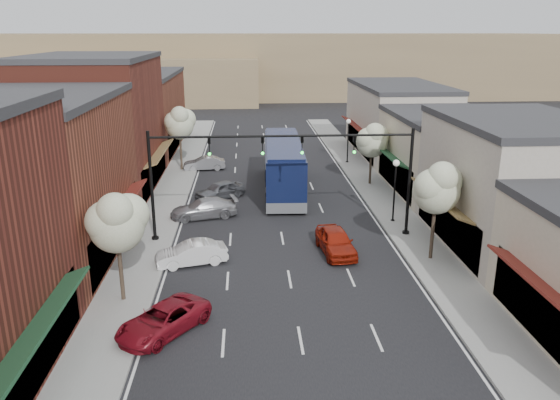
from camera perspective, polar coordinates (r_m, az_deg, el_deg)
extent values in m
plane|color=black|center=(27.60, 1.34, -10.07)|extent=(160.00, 160.00, 0.00)
cube|color=gray|center=(45.16, -11.36, 0.76)|extent=(2.80, 73.00, 0.15)
cube|color=gray|center=(45.95, 9.87, 1.13)|extent=(2.80, 73.00, 0.15)
cube|color=gray|center=(44.99, -9.59, 0.79)|extent=(0.25, 73.00, 0.17)
cube|color=gray|center=(45.65, 8.16, 1.11)|extent=(0.25, 73.00, 0.17)
cube|color=black|center=(21.35, -25.85, -15.94)|extent=(0.60, 11.90, 2.60)
cube|color=#193F24|center=(20.31, -24.28, -12.56)|extent=(1.07, 9.80, 0.49)
cube|color=brown|center=(33.76, -24.53, 1.69)|extent=(9.00, 14.00, 9.00)
cube|color=#2D2D30|center=(32.93, -25.56, 9.58)|extent=(9.20, 14.10, 0.40)
cube|color=black|center=(33.33, -17.15, -2.92)|extent=(0.60, 11.90, 2.60)
cube|color=maroon|center=(32.68, -16.02, -0.44)|extent=(1.07, 9.80, 0.49)
cube|color=maroon|center=(46.64, -18.75, 7.23)|extent=(9.00, 14.00, 10.50)
cube|color=#2D2D30|center=(46.08, -19.42, 13.91)|extent=(9.20, 14.10, 0.40)
cube|color=black|center=(46.46, -13.31, 3.04)|extent=(0.60, 11.90, 2.60)
cube|color=olive|center=(45.99, -12.46, 4.88)|extent=(1.07, 9.80, 0.49)
cube|color=brown|center=(62.23, -14.95, 8.73)|extent=(9.00, 18.00, 8.00)
cube|color=#2D2D30|center=(61.78, -15.25, 12.57)|extent=(9.20, 18.10, 0.40)
cube|color=black|center=(61.93, -10.94, 6.70)|extent=(0.60, 15.30, 2.60)
cube|color=#193F24|center=(61.58, -10.27, 8.10)|extent=(1.07, 12.60, 0.49)
cube|color=black|center=(24.74, 27.20, -11.41)|extent=(0.60, 10.20, 2.60)
cube|color=maroon|center=(23.71, 26.02, -8.44)|extent=(1.07, 8.40, 0.49)
cube|color=#B6AA9C|center=(35.48, 23.31, 1.28)|extent=(8.00, 12.00, 7.50)
cube|color=#2D2D30|center=(34.70, 24.09, 7.56)|extent=(8.20, 12.10, 0.40)
cube|color=black|center=(34.61, 17.40, -2.19)|extent=(0.60, 10.20, 2.60)
cube|color=olive|center=(33.88, 16.37, 0.16)|extent=(1.07, 8.40, 0.49)
cube|color=beige|center=(46.33, 16.73, 4.52)|extent=(8.00, 12.00, 6.00)
cube|color=#2D2D30|center=(45.77, 17.08, 8.42)|extent=(8.20, 12.10, 0.40)
cube|color=black|center=(45.52, 12.19, 2.83)|extent=(0.60, 10.20, 2.60)
cube|color=#193F24|center=(44.96, 11.33, 4.67)|extent=(1.07, 8.40, 0.49)
cube|color=#B6AA9C|center=(59.34, 12.21, 8.03)|extent=(8.00, 16.00, 7.00)
cube|color=#2D2D30|center=(58.88, 12.44, 11.58)|extent=(8.20, 16.10, 0.40)
cube|color=black|center=(58.78, 8.60, 6.26)|extent=(0.60, 13.60, 2.60)
cube|color=maroon|center=(58.35, 7.89, 7.71)|extent=(1.07, 11.20, 0.49)
cube|color=#7A6647|center=(114.62, -2.54, 13.97)|extent=(120.00, 30.00, 12.00)
cube|color=#7A6647|center=(105.29, -16.43, 11.92)|extent=(50.00, 20.00, 8.00)
cylinder|color=black|center=(36.21, 12.99, -3.41)|extent=(0.44, 0.44, 0.30)
cylinder|color=black|center=(35.18, 13.36, 1.70)|extent=(0.20, 0.20, 7.00)
cylinder|color=black|center=(33.55, 7.13, 6.73)|extent=(8.00, 0.14, 0.14)
imported|color=black|center=(33.74, 7.76, 5.72)|extent=(0.18, 0.46, 1.10)
sphere|color=#19E533|center=(33.71, 7.77, 4.98)|extent=(0.18, 0.18, 0.18)
imported|color=black|center=(33.26, 2.32, 5.70)|extent=(0.18, 0.46, 1.10)
sphere|color=#19E533|center=(33.23, 2.33, 4.95)|extent=(0.18, 0.18, 0.18)
cylinder|color=black|center=(35.24, -12.89, -3.98)|extent=(0.44, 0.44, 0.30)
cylinder|color=black|center=(34.19, -13.27, 1.26)|extent=(0.20, 0.20, 7.00)
cylinder|color=black|center=(33.03, -6.74, 6.58)|extent=(8.00, 0.14, 0.14)
imported|color=black|center=(33.17, -7.40, 5.54)|extent=(0.18, 0.46, 1.10)
sphere|color=#19E533|center=(33.14, -7.38, 4.79)|extent=(0.18, 0.18, 0.18)
imported|color=black|center=(33.11, -1.84, 5.65)|extent=(0.18, 0.46, 1.10)
sphere|color=#19E533|center=(33.08, -1.83, 4.90)|extent=(0.18, 0.18, 0.18)
cylinder|color=#47382B|center=(32.15, 15.67, -3.05)|extent=(0.20, 0.20, 3.71)
sphere|color=#ACB78D|center=(31.45, 16.01, 0.92)|extent=(2.60, 2.60, 2.60)
sphere|color=#ACB78D|center=(31.76, 16.76, 1.89)|extent=(2.00, 2.00, 2.00)
sphere|color=#ACB78D|center=(30.95, 15.54, 1.37)|extent=(1.90, 1.90, 1.90)
sphere|color=#ACB78D|center=(30.79, 16.63, 2.32)|extent=(1.70, 1.70, 1.70)
cylinder|color=#47382B|center=(46.94, 9.44, 3.50)|extent=(0.20, 0.20, 3.33)
sphere|color=#ACB78D|center=(46.49, 9.56, 5.99)|extent=(2.60, 2.60, 2.60)
sphere|color=#ACB78D|center=(46.81, 10.11, 6.56)|extent=(2.00, 2.00, 2.00)
sphere|color=#ACB78D|center=(46.06, 9.18, 6.30)|extent=(1.90, 1.90, 1.90)
sphere|color=#ACB78D|center=(45.88, 9.88, 6.88)|extent=(1.70, 1.70, 1.70)
cylinder|color=#47382B|center=(27.45, -16.30, -6.90)|extent=(0.20, 0.20, 3.52)
sphere|color=#ACB78D|center=(26.65, -16.70, -2.57)|extent=(2.60, 2.60, 2.60)
sphere|color=#ACB78D|center=(26.67, -15.60, -1.46)|extent=(2.00, 2.00, 2.00)
sphere|color=#ACB78D|center=(26.36, -17.75, -2.13)|extent=(1.90, 1.90, 1.90)
sphere|color=#ACB78D|center=(25.88, -16.89, -1.12)|extent=(1.70, 1.70, 1.70)
cylinder|color=#47382B|center=(51.91, -10.31, 5.07)|extent=(0.20, 0.20, 3.84)
sphere|color=#ACB78D|center=(51.47, -10.46, 7.68)|extent=(2.60, 2.60, 2.60)
sphere|color=#ACB78D|center=(51.63, -9.89, 8.28)|extent=(2.00, 2.00, 2.00)
sphere|color=#ACB78D|center=(51.17, -10.97, 8.01)|extent=(1.90, 1.90, 1.90)
sphere|color=#ACB78D|center=(50.82, -10.47, 8.66)|extent=(1.70, 1.70, 1.70)
cylinder|color=black|center=(38.42, 11.68, -2.18)|extent=(0.28, 0.28, 0.20)
cylinder|color=black|center=(37.84, 11.85, 0.53)|extent=(0.12, 0.12, 4.00)
sphere|color=white|center=(37.28, 12.06, 3.80)|extent=(0.44, 0.44, 0.44)
cylinder|color=black|center=(54.81, 7.02, 3.92)|extent=(0.28, 0.28, 0.20)
cylinder|color=black|center=(54.41, 7.10, 5.86)|extent=(0.12, 0.12, 4.00)
sphere|color=white|center=(54.01, 7.19, 8.17)|extent=(0.44, 0.44, 0.44)
cube|color=#0E163A|center=(44.66, 0.34, 3.71)|extent=(3.33, 13.49, 3.46)
cube|color=#595B60|center=(45.05, 0.34, 1.78)|extent=(3.35, 13.51, 0.78)
cube|color=black|center=(44.54, 0.34, 4.34)|extent=(3.35, 12.42, 1.23)
cube|color=#0E163A|center=(44.27, 0.34, 5.95)|extent=(3.08, 12.95, 0.28)
cube|color=black|center=(38.03, 0.70, 2.41)|extent=(2.33, 0.15, 1.34)
cylinder|color=black|center=(40.53, -1.29, -0.06)|extent=(0.39, 1.17, 1.16)
cylinder|color=black|center=(40.64, 2.43, -0.03)|extent=(0.39, 1.17, 1.16)
cylinder|color=black|center=(49.13, -1.38, 3.05)|extent=(0.39, 1.17, 1.16)
cylinder|color=black|center=(49.22, 1.69, 3.08)|extent=(0.39, 1.17, 1.16)
cylinder|color=black|center=(47.62, -1.37, 2.59)|extent=(0.39, 1.17, 1.16)
cylinder|color=black|center=(47.71, 1.80, 2.61)|extent=(0.39, 1.17, 1.16)
imported|color=maroon|center=(32.53, 5.84, -4.30)|extent=(2.24, 4.58, 1.50)
imported|color=maroon|center=(24.87, -12.10, -12.14)|extent=(4.38, 4.81, 1.25)
imported|color=silver|center=(31.29, -9.24, -5.54)|extent=(4.22, 2.37, 1.32)
imported|color=#949599|center=(38.80, -7.96, -0.88)|extent=(5.02, 2.98, 1.36)
imported|color=#585A60|center=(43.05, -6.29, 1.03)|extent=(4.26, 3.66, 1.38)
imported|color=#999A9E|center=(52.18, -7.92, 3.81)|extent=(4.02, 1.85, 1.28)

